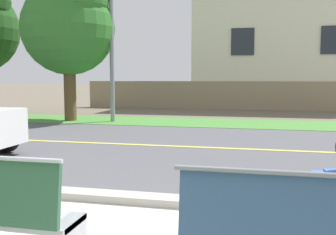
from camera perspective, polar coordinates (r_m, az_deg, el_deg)
ground_plane at (r=10.55m, az=7.35°, el=-2.98°), size 140.00×140.00×0.00m
curb_edge at (r=5.08m, az=0.98°, el=-12.08°), size 44.00×0.30×0.11m
street_asphalt at (r=9.08m, az=6.43°, el=-4.40°), size 52.00×8.00×0.01m
road_centre_line at (r=9.08m, az=6.43°, el=-4.37°), size 48.00×0.14×0.01m
far_verge_grass at (r=13.91m, az=8.72°, el=-0.82°), size 48.00×2.80×0.02m
shade_tree_left at (r=14.95m, az=-13.98°, el=13.41°), size 3.38×3.38×5.57m
garden_wall at (r=19.82m, az=6.42°, el=3.21°), size 13.00×0.36×1.40m
house_across_street at (r=22.97m, az=16.29°, el=10.02°), size 9.88×6.91×6.63m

